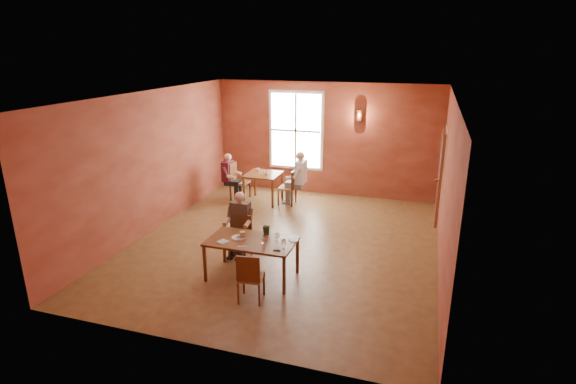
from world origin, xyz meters
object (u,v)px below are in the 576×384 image
(chair_diner_white, at_px, (287,187))
(diner_white, at_px, (288,179))
(main_table, at_px, (252,259))
(diner_main, at_px, (239,229))
(chair_diner_main, at_px, (240,238))
(second_table, at_px, (263,188))
(chair_diner_maroon, at_px, (240,181))
(diner_maroon, at_px, (239,177))
(chair_empty, at_px, (251,276))

(chair_diner_white, bearing_deg, diner_white, -90.00)
(main_table, xyz_separation_m, diner_white, (-0.55, 3.86, 0.31))
(main_table, relative_size, diner_main, 1.25)
(chair_diner_main, bearing_deg, diner_white, -89.14)
(second_table, xyz_separation_m, chair_diner_maroon, (-0.65, 0.00, 0.11))
(main_table, relative_size, diner_maroon, 1.26)
(diner_main, xyz_separation_m, chair_diner_white, (-0.08, 3.24, -0.15))
(chair_diner_main, relative_size, diner_main, 0.68)
(diner_maroon, bearing_deg, chair_diner_maroon, 90.00)
(diner_white, bearing_deg, chair_empty, -169.88)
(chair_diner_main, height_order, diner_maroon, diner_maroon)
(diner_white, bearing_deg, chair_diner_maroon, 90.00)
(chair_empty, relative_size, second_table, 0.98)
(main_table, bearing_deg, chair_diner_maroon, 115.96)
(chair_diner_main, relative_size, diner_maroon, 0.68)
(diner_main, xyz_separation_m, chair_empty, (0.76, -1.31, -0.18))
(chair_empty, bearing_deg, chair_diner_white, 92.35)
(chair_diner_maroon, bearing_deg, diner_maroon, -90.00)
(second_table, bearing_deg, diner_white, 0.00)
(chair_empty, xyz_separation_m, chair_diner_maroon, (-2.14, 4.55, 0.07))
(chair_empty, distance_m, chair_diner_white, 4.63)
(chair_diner_main, xyz_separation_m, diner_maroon, (-1.41, 3.21, 0.19))
(chair_diner_white, bearing_deg, main_table, -171.48)
(chair_diner_main, relative_size, diner_white, 0.61)
(chair_diner_main, bearing_deg, second_table, -77.21)
(diner_main, relative_size, chair_empty, 1.43)
(main_table, xyz_separation_m, chair_diner_white, (-0.58, 3.86, 0.10))
(second_table, relative_size, chair_diner_white, 0.94)
(chair_diner_white, bearing_deg, diner_main, -178.61)
(chair_diner_white, height_order, chair_diner_maroon, chair_diner_maroon)
(chair_diner_maroon, height_order, diner_maroon, diner_maroon)
(chair_diner_maroon, bearing_deg, diner_main, 23.06)
(chair_empty, xyz_separation_m, diner_maroon, (-2.17, 4.55, 0.18))
(chair_diner_main, xyz_separation_m, diner_white, (-0.05, 3.21, 0.26))
(second_table, bearing_deg, chair_diner_maroon, 180.00)
(chair_empty, height_order, diner_white, diner_white)
(chair_diner_white, height_order, diner_white, diner_white)
(chair_empty, bearing_deg, second_table, 100.02)
(main_table, relative_size, chair_diner_maroon, 1.54)
(main_table, xyz_separation_m, diner_main, (-0.50, 0.62, 0.25))
(diner_main, relative_size, chair_diner_white, 1.33)
(chair_diner_main, relative_size, chair_diner_white, 0.90)
(chair_diner_maroon, relative_size, diner_maroon, 0.82)
(diner_white, height_order, diner_maroon, diner_white)
(chair_empty, xyz_separation_m, second_table, (-1.49, 4.55, -0.04))
(chair_diner_white, bearing_deg, chair_empty, -169.51)
(chair_diner_white, bearing_deg, chair_diner_main, -178.60)
(diner_white, bearing_deg, chair_diner_white, 90.00)
(chair_empty, bearing_deg, main_table, 102.72)
(diner_main, bearing_deg, diner_maroon, -66.50)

